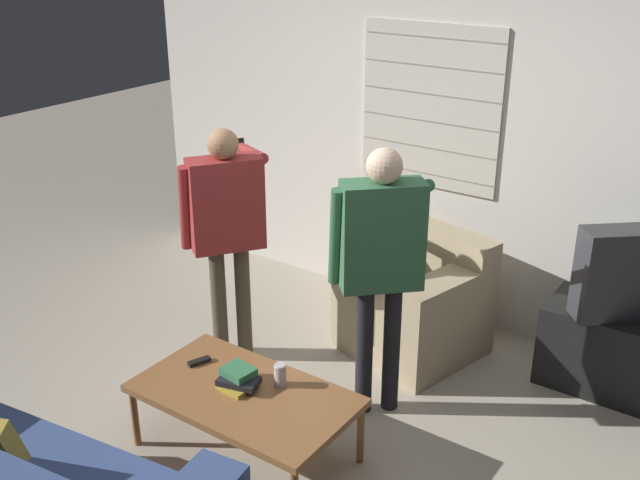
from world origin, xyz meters
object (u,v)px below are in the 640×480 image
at_px(armchair_beige, 417,303).
at_px(soda_can, 280,375).
at_px(coffee_table, 245,397).
at_px(person_right_standing, 381,251).
at_px(tv, 638,273).
at_px(book_stack, 238,379).
at_px(spare_remote, 199,361).
at_px(person_left_standing, 226,217).

relative_size(armchair_beige, soda_can, 7.53).
height_order(coffee_table, person_right_standing, person_right_standing).
height_order(tv, person_right_standing, person_right_standing).
distance_m(book_stack, soda_can, 0.22).
xyz_separation_m(person_right_standing, soda_can, (-0.24, -0.61, -0.56)).
distance_m(book_stack, spare_remote, 0.34).
distance_m(tv, book_stack, 2.38).
xyz_separation_m(armchair_beige, book_stack, (-0.29, -1.49, 0.10)).
bearing_deg(spare_remote, coffee_table, 11.85).
relative_size(coffee_table, soda_can, 9.31).
bearing_deg(coffee_table, book_stack, 158.98).
bearing_deg(person_right_standing, tv, -2.12).
height_order(armchair_beige, spare_remote, armchair_beige).
height_order(person_left_standing, book_stack, person_left_standing).
xyz_separation_m(book_stack, soda_can, (0.17, 0.14, 0.01)).
height_order(tv, soda_can, tv).
xyz_separation_m(person_right_standing, spare_remote, (-0.75, -0.70, -0.61)).
relative_size(soda_can, spare_remote, 0.93).
bearing_deg(soda_can, person_right_standing, 68.12).
relative_size(coffee_table, person_left_standing, 0.75).
height_order(person_right_standing, spare_remote, person_right_standing).
height_order(coffee_table, book_stack, book_stack).
distance_m(coffee_table, spare_remote, 0.40).
bearing_deg(tv, coffee_table, 8.70).
xyz_separation_m(tv, book_stack, (-1.56, -1.76, -0.36)).
bearing_deg(soda_can, book_stack, -141.56).
distance_m(person_left_standing, soda_can, 1.16).
xyz_separation_m(person_left_standing, person_right_standing, (1.10, 0.03, 0.03)).
distance_m(tv, soda_can, 2.16).
relative_size(armchair_beige, spare_remote, 7.00).
distance_m(person_right_standing, book_stack, 1.03).
relative_size(tv, person_right_standing, 0.42).
xyz_separation_m(person_right_standing, book_stack, (-0.42, -0.75, -0.58)).
xyz_separation_m(armchair_beige, person_right_standing, (0.13, -0.74, 0.68)).
distance_m(tv, person_left_standing, 2.48).
bearing_deg(person_left_standing, spare_remote, -117.15).
bearing_deg(tv, person_left_standing, -16.25).
bearing_deg(book_stack, coffee_table, -21.02).
bearing_deg(tv, armchair_beige, -29.06).
height_order(coffee_table, spare_remote, spare_remote).
bearing_deg(tv, spare_remote, 1.05).
height_order(book_stack, spare_remote, book_stack).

